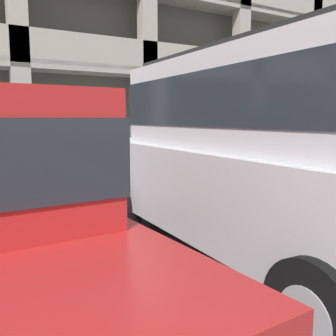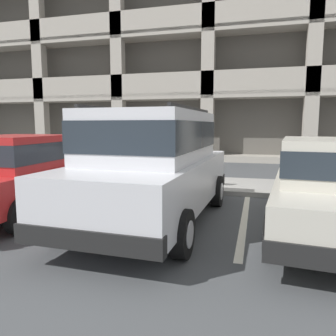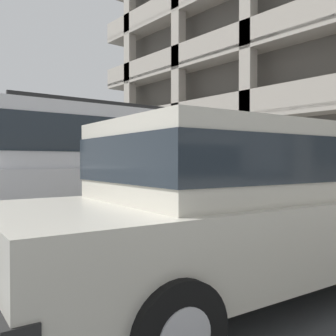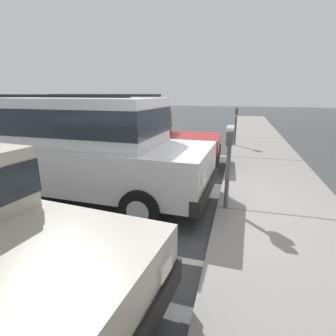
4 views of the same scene
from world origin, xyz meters
name	(u,v)px [view 2 (image 2 of 4)]	position (x,y,z in m)	size (l,w,h in m)	color
ground_plane	(186,197)	(0.00, 0.00, -0.05)	(80.00, 80.00, 0.10)	#444749
sidewalk	(195,184)	(0.00, 1.30, 0.06)	(40.00, 2.20, 0.12)	gray
parking_stall_lines	(245,214)	(1.50, -1.40, 0.00)	(12.09, 4.80, 0.01)	silver
silver_suv	(154,162)	(-0.07, -2.34, 1.09)	(2.14, 4.84, 2.03)	silver
red_sedan	(22,171)	(-2.85, -2.34, 0.82)	(1.99, 4.56, 1.54)	red
dark_hatchback	(334,185)	(2.84, -2.37, 0.82)	(2.17, 4.63, 1.54)	beige
parking_meter_near	(189,147)	(-0.01, 0.35, 1.19)	(0.35, 0.12, 1.43)	#595B60
parking_garage	(222,3)	(-0.66, 13.11, 9.03)	(32.00, 10.00, 19.25)	#5C5851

